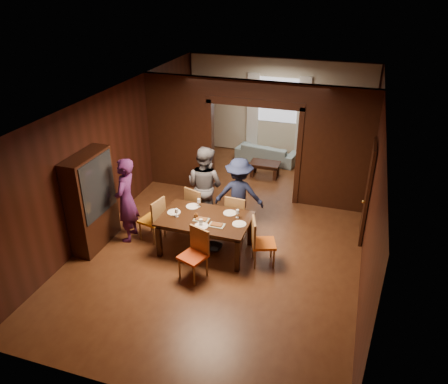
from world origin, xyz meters
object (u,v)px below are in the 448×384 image
(person_grey, at_px, (205,186))
(chair_far_l, at_px, (199,206))
(chair_near, at_px, (193,255))
(hutch, at_px, (92,201))
(chair_far_r, at_px, (238,214))
(chair_right, at_px, (264,242))
(sofa, at_px, (267,153))
(dining_table, at_px, (206,234))
(person_purple, at_px, (126,200))
(person_navy, at_px, (239,194))
(coffee_table, at_px, (265,169))
(chair_left, at_px, (152,219))

(person_grey, bearing_deg, chair_far_l, 83.54)
(chair_near, distance_m, hutch, 2.41)
(person_grey, height_order, chair_far_r, person_grey)
(person_grey, xyz_separation_m, chair_right, (1.60, -1.12, -0.42))
(sofa, relative_size, dining_table, 1.01)
(person_purple, height_order, chair_near, person_purple)
(person_navy, relative_size, hutch, 0.82)
(chair_right, relative_size, chair_far_r, 1.00)
(person_grey, height_order, chair_far_l, person_grey)
(coffee_table, bearing_deg, chair_near, -93.08)
(person_purple, relative_size, hutch, 0.91)
(chair_far_l, xyz_separation_m, hutch, (-1.77, -1.32, 0.52))
(chair_far_r, bearing_deg, chair_left, 26.51)
(person_navy, xyz_separation_m, chair_far_r, (0.06, -0.28, -0.33))
(person_grey, xyz_separation_m, coffee_table, (0.72, 2.79, -0.71))
(person_grey, distance_m, hutch, 2.39)
(dining_table, height_order, chair_left, chair_left)
(person_navy, relative_size, chair_far_r, 1.69)
(coffee_table, bearing_deg, chair_far_l, -104.99)
(dining_table, bearing_deg, sofa, 88.30)
(coffee_table, distance_m, chair_left, 4.09)
(chair_left, relative_size, chair_far_l, 1.00)
(chair_far_l, height_order, chair_near, same)
(person_navy, bearing_deg, hutch, 22.53)
(hutch, bearing_deg, chair_right, 6.53)
(person_grey, relative_size, chair_near, 1.87)
(coffee_table, height_order, hutch, hutch)
(person_grey, relative_size, chair_far_l, 1.87)
(coffee_table, relative_size, chair_left, 0.82)
(person_grey, distance_m, dining_table, 1.23)
(sofa, bearing_deg, hutch, 75.32)
(person_purple, height_order, coffee_table, person_purple)
(person_grey, bearing_deg, chair_right, 161.57)
(sofa, height_order, chair_left, chair_left)
(person_grey, height_order, person_navy, person_grey)
(chair_far_r, height_order, chair_near, same)
(person_navy, distance_m, hutch, 3.04)
(coffee_table, height_order, chair_far_l, chair_far_l)
(chair_near, height_order, hutch, hutch)
(person_navy, distance_m, dining_table, 1.22)
(hutch, bearing_deg, dining_table, 11.73)
(dining_table, bearing_deg, person_navy, 70.24)
(person_navy, bearing_deg, person_purple, 20.94)
(chair_right, distance_m, chair_far_l, 1.92)
(person_navy, xyz_separation_m, hutch, (-2.62, -1.53, 0.18))
(sofa, xyz_separation_m, hutch, (-2.38, -5.35, 0.74))
(dining_table, bearing_deg, person_purple, -177.65)
(hutch, bearing_deg, chair_far_l, 36.74)
(dining_table, xyz_separation_m, coffee_table, (0.33, 3.84, -0.18))
(coffee_table, bearing_deg, chair_far_r, -87.89)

